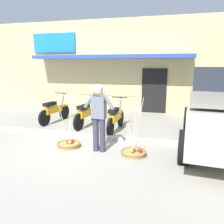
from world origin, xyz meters
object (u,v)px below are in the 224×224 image
(motorcycle_second_in_row, at_px, (87,114))
(motorcycle_third_in_row, at_px, (116,118))
(motorcycle_nearest_shop, at_px, (54,111))
(fruit_vendor, at_px, (99,114))
(fruit_basket_left_side, at_px, (69,144))
(fruit_basket_right_side, at_px, (133,153))

(motorcycle_second_in_row, relative_size, motorcycle_third_in_row, 1.00)
(motorcycle_nearest_shop, distance_m, motorcycle_third_in_row, 2.60)
(fruit_vendor, relative_size, motorcycle_second_in_row, 0.98)
(fruit_basket_left_side, distance_m, fruit_basket_right_side, 1.78)
(fruit_vendor, xyz_separation_m, motorcycle_third_in_row, (-0.03, 1.82, -0.53))
(fruit_vendor, height_order, motorcycle_nearest_shop, fruit_vendor)
(fruit_basket_right_side, relative_size, motorcycle_third_in_row, 0.80)
(fruit_basket_right_side, distance_m, motorcycle_third_in_row, 2.13)
(fruit_vendor, distance_m, motorcycle_nearest_shop, 3.53)
(motorcycle_second_in_row, bearing_deg, motorcycle_nearest_shop, 171.10)
(fruit_vendor, bearing_deg, fruit_basket_left_side, 175.44)
(fruit_vendor, relative_size, fruit_basket_right_side, 1.23)
(motorcycle_second_in_row, bearing_deg, motorcycle_third_in_row, -16.51)
(motorcycle_third_in_row, bearing_deg, motorcycle_nearest_shop, 167.66)
(motorcycle_nearest_shop, bearing_deg, motorcycle_third_in_row, -12.34)
(fruit_basket_left_side, distance_m, motorcycle_third_in_row, 1.98)
(fruit_basket_right_side, bearing_deg, motorcycle_second_in_row, 132.73)
(fruit_vendor, relative_size, motorcycle_third_in_row, 0.98)
(fruit_basket_right_side, distance_m, motorcycle_second_in_row, 3.05)
(motorcycle_second_in_row, bearing_deg, fruit_vendor, -61.70)
(fruit_basket_left_side, bearing_deg, motorcycle_nearest_shop, 126.13)
(fruit_vendor, bearing_deg, motorcycle_second_in_row, 118.30)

